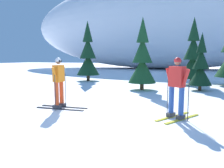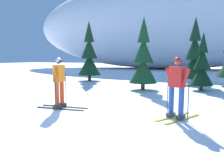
{
  "view_description": "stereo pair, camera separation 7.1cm",
  "coord_description": "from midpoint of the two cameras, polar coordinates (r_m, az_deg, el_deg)",
  "views": [
    {
      "loc": [
        2.63,
        -5.78,
        1.79
      ],
      "look_at": [
        0.0,
        0.53,
        0.95
      ],
      "focal_mm": 34.43,
      "sensor_mm": 36.0,
      "label": 1
    },
    {
      "loc": [
        2.7,
        -5.75,
        1.79
      ],
      "look_at": [
        0.0,
        0.53,
        0.95
      ],
      "focal_mm": 34.43,
      "sensor_mm": 36.0,
      "label": 2
    }
  ],
  "objects": [
    {
      "name": "ground_plane",
      "position": [
        6.6,
        -2.14,
        -8.74
      ],
      "size": [
        120.0,
        120.0,
        0.0
      ],
      "primitive_type": "plane",
      "color": "white"
    },
    {
      "name": "skier_orange_jacket",
      "position": [
        7.79,
        -14.15,
        0.54
      ],
      "size": [
        1.84,
        0.81,
        1.79
      ],
      "color": "black",
      "rests_on": "ground"
    },
    {
      "name": "pine_tree_far_left",
      "position": [
        16.81,
        -6.53,
        7.38
      ],
      "size": [
        1.77,
        1.77,
        4.58
      ],
      "color": "#47301E",
      "rests_on": "ground"
    },
    {
      "name": "pine_tree_center_right",
      "position": [
        12.59,
        22.36,
        4.3
      ],
      "size": [
        1.21,
        1.21,
        3.14
      ],
      "color": "#47301E",
      "rests_on": "ground"
    },
    {
      "name": "pine_tree_center_left",
      "position": [
        12.05,
        7.88,
        6.39
      ],
      "size": [
        1.55,
        1.55,
        4.0
      ],
      "color": "#47301E",
      "rests_on": "ground"
    },
    {
      "name": "skier_red_jacket",
      "position": [
        6.49,
        16.54,
        -0.66
      ],
      "size": [
        1.16,
        1.59,
        1.8
      ],
      "color": "gold",
      "rests_on": "ground"
    },
    {
      "name": "snow_ridge_background",
      "position": [
        36.09,
        13.02,
        15.24
      ],
      "size": [
        45.48,
        17.98,
        14.15
      ],
      "primitive_type": "ellipsoid",
      "color": "white",
      "rests_on": "ground"
    },
    {
      "name": "pine_tree_center",
      "position": [
        15.06,
        20.55,
        6.74
      ],
      "size": [
        1.7,
        1.7,
        4.4
      ],
      "color": "#47301E",
      "rests_on": "ground"
    }
  ]
}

